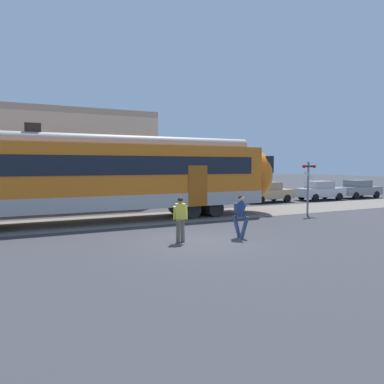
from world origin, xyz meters
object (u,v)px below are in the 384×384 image
Objects in this scene: pedestrian_navy at (240,213)px; parked_car_tan at (267,192)px; parked_car_silver at (320,190)px; crossing_signal at (308,180)px; pedestrian_yellow at (180,216)px; parked_car_grey at (358,189)px.

parked_car_tan is at bearing 47.85° from pedestrian_navy.
pedestrian_navy reaches higher than parked_car_tan.
parked_car_silver is at bearing -4.99° from parked_car_tan.
parked_car_tan is at bearing 69.64° from crossing_signal.
pedestrian_yellow is at bearing -139.22° from parked_car_tan.
pedestrian_navy is at bearing -151.74° from parked_car_grey.
pedestrian_navy is at bearing -151.70° from crossing_signal.
parked_car_silver is (17.12, 10.04, -0.18)m from pedestrian_yellow.
crossing_signal is at bearing -151.76° from parked_car_grey.
parked_car_tan is 4.99m from parked_car_silver.
pedestrian_navy is 0.56× the size of crossing_signal.
parked_car_tan is (12.14, 10.48, -0.18)m from pedestrian_yellow.
pedestrian_navy is at bearing -144.92° from parked_car_silver.
parked_car_silver is (14.72, 10.34, -0.21)m from pedestrian_navy.
pedestrian_yellow reaches higher than parked_car_grey.
crossing_signal reaches higher than parked_car_tan.
pedestrian_yellow is 0.56× the size of crossing_signal.
parked_car_tan is 9.41m from parked_car_grey.
parked_car_silver is 1.01× the size of parked_car_grey.
parked_car_grey is at bearing 24.90° from pedestrian_yellow.
pedestrian_yellow is 2.41m from pedestrian_navy.
crossing_signal is (-2.56, -6.90, 1.23)m from parked_car_tan.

